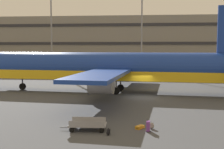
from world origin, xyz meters
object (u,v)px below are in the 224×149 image
at_px(suitcase_large, 140,127).
at_px(backpack_orange, 108,132).
at_px(airliner, 112,68).
at_px(backpack_teal, 152,126).
at_px(suitcase_small, 148,126).
at_px(baggage_cart, 88,124).

height_order(suitcase_large, backpack_orange, backpack_orange).
height_order(airliner, backpack_teal, airliner).
distance_m(airliner, suitcase_small, 18.65).
bearing_deg(backpack_orange, baggage_cart, 147.20).
bearing_deg(backpack_teal, suitcase_small, -111.46).
height_order(airliner, baggage_cart, airliner).
height_order(backpack_teal, baggage_cart, baggage_cart).
xyz_separation_m(airliner, suitcase_small, (4.27, -17.94, -2.81)).
bearing_deg(baggage_cart, airliner, 90.05).
bearing_deg(suitcase_large, airliner, 102.07).
bearing_deg(baggage_cart, backpack_orange, -32.80).
height_order(suitcase_small, backpack_orange, suitcase_small).
relative_size(suitcase_small, backpack_orange, 1.73).
xyz_separation_m(airliner, suitcase_large, (3.69, -17.25, -3.08)).
relative_size(backpack_orange, baggage_cart, 0.16).
xyz_separation_m(airliner, backpack_orange, (1.58, -19.09, -2.97)).
xyz_separation_m(suitcase_large, backpack_orange, (-2.11, -1.84, 0.11)).
relative_size(suitcase_large, backpack_teal, 1.57).
height_order(suitcase_small, suitcase_large, suitcase_small).
bearing_deg(suitcase_large, suitcase_small, -49.77).
height_order(backpack_teal, backpack_orange, backpack_orange).
bearing_deg(backpack_orange, airliner, 94.74).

